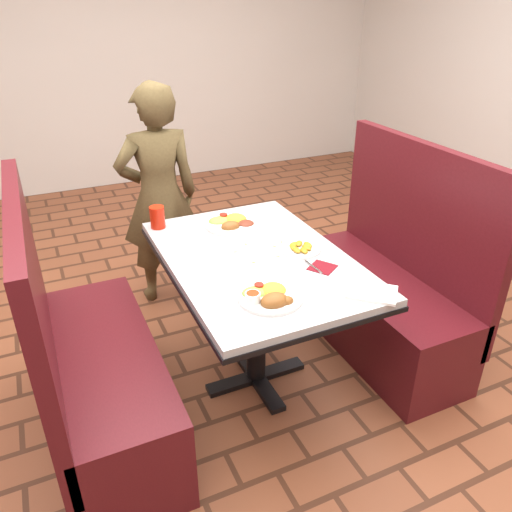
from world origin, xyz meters
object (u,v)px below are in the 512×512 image
Objects in this scene: booth_bench_left at (95,373)px; plantain_plate at (300,248)px; far_dinner_plate at (232,221)px; near_dinner_plate at (270,294)px; booth_bench_right at (383,294)px; dining_table at (256,274)px; diner_person at (159,197)px; red_tumbler at (157,217)px.

booth_bench_left is 6.22× the size of plantain_plate.
far_dinner_plate is 0.45m from plantain_plate.
booth_bench_right is at bearing 22.09° from near_dinner_plate.
diner_person reaches higher than dining_table.
far_dinner_plate is (0.14, 0.74, -0.00)m from near_dinner_plate.
booth_bench_right is at bearing 0.00° from booth_bench_left.
near_dinner_plate is (0.08, -1.42, 0.07)m from diner_person.
booth_bench_left is 0.84m from red_tumbler.
dining_table is at bearing -56.97° from red_tumbler.
red_tumbler is (0.46, 0.51, 0.48)m from booth_bench_left.
dining_table is 0.86m from booth_bench_right.
dining_table is 0.86× the size of diner_person.
booth_bench_left is 0.90m from near_dinner_plate.
dining_table is at bearing 170.27° from plantain_plate.
booth_bench_right reaches higher than dining_table.
diner_person is at bearing 107.94° from far_dinner_plate.
dining_table is 1.01× the size of booth_bench_left.
dining_table is 0.63m from red_tumbler.
far_dinner_plate is at bearing 79.28° from near_dinner_plate.
dining_table is at bearing 0.00° from booth_bench_left.
plantain_plate is (1.01, -0.04, 0.43)m from booth_bench_left.
red_tumbler is (-0.55, 0.55, 0.05)m from plantain_plate.
booth_bench_right is at bearing -25.99° from far_dinner_plate.
booth_bench_left is at bearing 60.55° from diner_person.
red_tumbler is at bearing 47.80° from booth_bench_left.
diner_person is at bearing 100.14° from dining_table.
booth_bench_left reaches higher than far_dinner_plate.
booth_bench_left is 4.09× the size of far_dinner_plate.
booth_bench_left reaches higher than dining_table.
near_dinner_plate reaches higher than far_dinner_plate.
plantain_plate is at bearing -176.37° from booth_bench_right.
plantain_plate is (-0.58, -0.04, 0.43)m from booth_bench_right.
dining_table is at bearing -94.86° from far_dinner_plate.
diner_person is 7.35× the size of plantain_plate.
booth_bench_right reaches higher than plantain_plate.
red_tumbler reaches higher than far_dinner_plate.
diner_person is at bearing 133.12° from booth_bench_right.
near_dinner_plate is at bearing -75.69° from red_tumbler.
far_dinner_plate is 2.52× the size of red_tumbler.
diner_person reaches higher than red_tumbler.
booth_bench_right is 4.09× the size of far_dinner_plate.
booth_bench_left is 1.60m from booth_bench_right.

